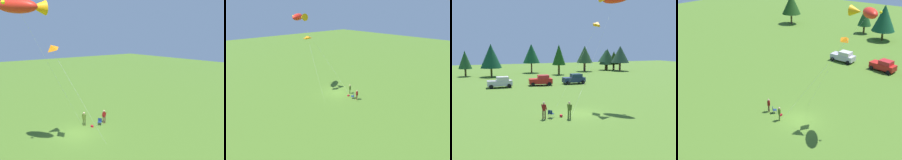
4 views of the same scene
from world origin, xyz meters
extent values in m
plane|color=#476C23|center=(0.00, 0.00, 0.00)|extent=(160.00, 160.00, 0.00)
cylinder|color=#425524|center=(-1.91, -1.41, 0.42)|extent=(0.14, 0.14, 0.85)
cylinder|color=#425524|center=(-1.77, -1.58, 0.42)|extent=(0.14, 0.14, 0.85)
cylinder|color=#465D1E|center=(-1.84, -1.49, 1.16)|extent=(0.48, 0.48, 0.62)
sphere|color=tan|center=(-1.84, -1.49, 1.62)|extent=(0.24, 0.24, 0.24)
cylinder|color=#465D1E|center=(-1.93, -1.30, 1.19)|extent=(0.18, 0.19, 0.56)
cylinder|color=#465D1E|center=(-1.66, -1.60, 1.19)|extent=(0.15, 0.15, 0.55)
cube|color=navy|center=(-3.42, -0.49, 0.42)|extent=(0.68, 0.68, 0.04)
cube|color=navy|center=(-3.57, -0.65, 0.62)|extent=(0.37, 0.36, 0.40)
cylinder|color=#A5A8AD|center=(-3.43, -0.20, 0.21)|extent=(0.03, 0.03, 0.42)
cylinder|color=#A5A8AD|center=(-3.12, -0.49, 0.21)|extent=(0.03, 0.03, 0.42)
cylinder|color=#A5A8AD|center=(-3.72, -0.50, 0.21)|extent=(0.03, 0.03, 0.42)
cylinder|color=#A5A8AD|center=(-3.42, -0.79, 0.21)|extent=(0.03, 0.03, 0.42)
cylinder|color=brown|center=(-4.31, -0.62, 0.42)|extent=(0.14, 0.14, 0.85)
cylinder|color=brown|center=(-4.12, -0.73, 0.42)|extent=(0.14, 0.14, 0.85)
cylinder|color=maroon|center=(-4.21, -0.67, 1.16)|extent=(0.46, 0.46, 0.62)
sphere|color=tan|center=(-4.21, -0.67, 1.62)|extent=(0.24, 0.24, 0.24)
cylinder|color=maroon|center=(-4.36, -0.52, 1.19)|extent=(0.21, 0.17, 0.56)
cylinder|color=maroon|center=(-4.01, -0.72, 1.19)|extent=(0.22, 0.18, 0.56)
cube|color=#AD1220|center=(-2.37, -0.58, 0.11)|extent=(0.24, 0.34, 0.22)
ellipsoid|color=red|center=(6.11, 3.16, 12.89)|extent=(3.11, 3.55, 1.29)
cone|color=#F9A810|center=(4.57, 3.16, 12.89)|extent=(1.20, 1.14, 1.14)
sphere|color=yellow|center=(7.05, 3.51, 13.01)|extent=(0.28, 0.28, 0.28)
cylinder|color=silver|center=(2.25, 0.86, 6.45)|extent=(7.74, 4.61, 12.89)
cylinder|color=#4C3823|center=(-1.61, -1.44, 0.00)|extent=(0.04, 0.04, 0.01)
pyramid|color=orange|center=(3.70, 3.16, 9.82)|extent=(0.90, 1.27, 0.71)
cylinder|color=silver|center=(1.15, 3.50, 4.81)|extent=(4.93, 0.67, 9.62)
cylinder|color=#4C3823|center=(-1.30, 3.83, 0.00)|extent=(0.04, 0.04, 0.01)
camera|label=1|loc=(10.57, 20.42, 10.77)|focal=35.00mm
camera|label=2|loc=(-21.11, 19.22, 13.95)|focal=28.00mm
camera|label=3|loc=(-11.41, -25.03, 7.23)|focal=42.00mm
camera|label=4|loc=(18.56, -25.98, 19.07)|focal=50.00mm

